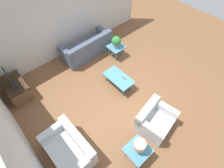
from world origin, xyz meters
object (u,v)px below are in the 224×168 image
object	(u,v)px
coffee_table	(119,78)
side_table_plant	(116,48)
armchair	(154,120)
tv_stand_chest	(17,88)
loveseat	(70,149)
television	(9,78)
table_lamp	(139,146)
sofa	(88,48)
potted_plant	(116,41)
side_table_lamp	(138,151)

from	to	relation	value
coffee_table	side_table_plant	xyz separation A→B (m)	(1.17, -0.96, 0.06)
armchair	tv_stand_chest	world-z (taller)	armchair
side_table_plant	tv_stand_chest	size ratio (longest dim) A/B	0.56
tv_stand_chest	loveseat	bearing A→B (deg)	-175.21
coffee_table	television	size ratio (longest dim) A/B	1.39
side_table_plant	tv_stand_chest	world-z (taller)	tv_stand_chest
tv_stand_chest	table_lamp	world-z (taller)	table_lamp
sofa	television	distance (m)	2.97
sofa	loveseat	distance (m)	3.93
table_lamp	loveseat	bearing A→B (deg)	45.59
potted_plant	tv_stand_chest	bearing A→B (deg)	78.77
tv_stand_chest	table_lamp	distance (m)	4.29
armchair	side_table_plant	bearing A→B (deg)	57.81
sofa	tv_stand_chest	distance (m)	2.92
loveseat	potted_plant	bearing A→B (deg)	119.26
television	sofa	bearing A→B (deg)	-88.69
coffee_table	television	bearing A→B (deg)	55.38
sofa	loveseat	bearing A→B (deg)	45.19
loveseat	side_table_lamp	distance (m)	1.73
sofa	side_table_plant	distance (m)	1.14
side_table_lamp	potted_plant	bearing A→B (deg)	-34.63
armchair	table_lamp	bearing A→B (deg)	-173.86
tv_stand_chest	potted_plant	xyz separation A→B (m)	(-0.74, -3.72, 0.41)
sofa	potted_plant	xyz separation A→B (m)	(-0.81, -0.80, 0.39)
sofa	potted_plant	world-z (taller)	potted_plant
loveseat	coffee_table	distance (m)	2.68
sofa	armchair	xyz separation A→B (m)	(-3.78, 0.44, -0.02)
side_table_lamp	loveseat	bearing A→B (deg)	45.59
side_table_lamp	side_table_plant	bearing A→B (deg)	-34.63
side_table_plant	sofa	bearing A→B (deg)	44.74
television	table_lamp	size ratio (longest dim) A/B	1.71
coffee_table	potted_plant	distance (m)	1.56
armchair	potted_plant	size ratio (longest dim) A/B	2.52
armchair	side_table_plant	size ratio (longest dim) A/B	1.91
armchair	potted_plant	world-z (taller)	potted_plant
sofa	armchair	distance (m)	3.81
armchair	tv_stand_chest	xyz separation A→B (m)	(3.72, 2.48, 0.01)
sofa	side_table_lamp	xyz separation A→B (m)	(-4.07, 1.45, 0.08)
loveseat	coffee_table	bearing A→B (deg)	107.99
television	armchair	bearing A→B (deg)	-146.21
side_table_plant	side_table_lamp	size ratio (longest dim) A/B	1.00
armchair	television	distance (m)	4.50
sofa	side_table_lamp	distance (m)	4.32
sofa	table_lamp	distance (m)	4.34
coffee_table	table_lamp	bearing A→B (deg)	148.22
tv_stand_chest	television	bearing A→B (deg)	90.00
sofa	side_table_plant	bearing A→B (deg)	133.15
table_lamp	tv_stand_chest	bearing A→B (deg)	20.15
side_table_lamp	sofa	bearing A→B (deg)	-19.67
table_lamp	coffee_table	bearing A→B (deg)	-31.78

